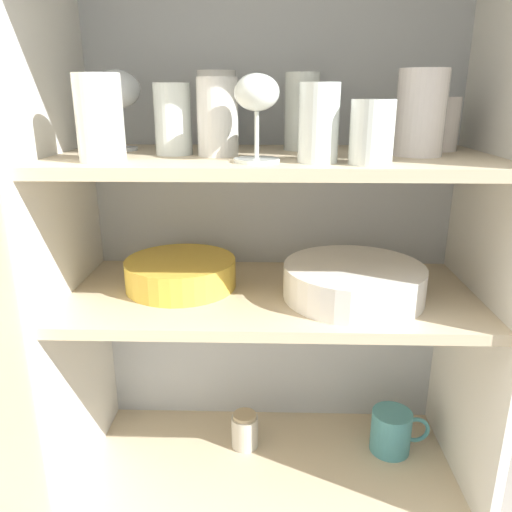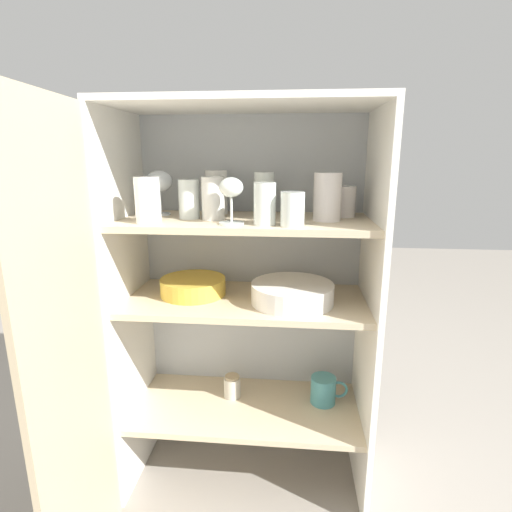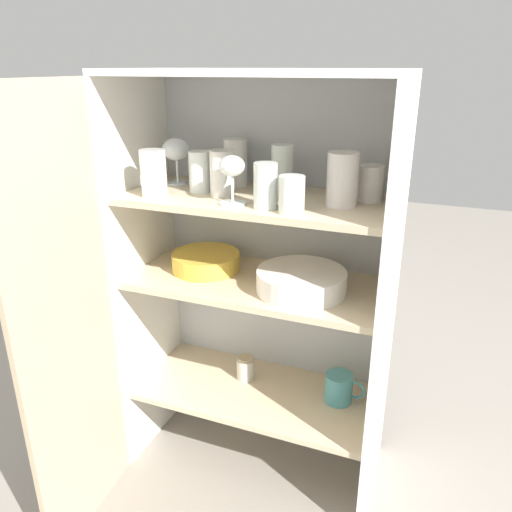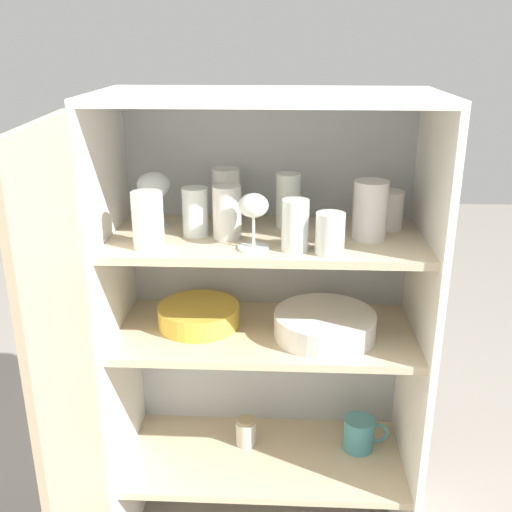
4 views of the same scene
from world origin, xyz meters
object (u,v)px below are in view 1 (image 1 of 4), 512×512
Objects in this scene: plate_stack_white at (353,281)px; mixing_bowl_large at (181,272)px; coffee_mug_primary at (392,431)px; storage_jar at (245,430)px.

plate_stack_white is 1.21× the size of mixing_bowl_large.
coffee_mug_primary is 1.56× the size of storage_jar.
mixing_bowl_large reaches higher than storage_jar.
plate_stack_white is at bearing -19.59° from storage_jar.
coffee_mug_primary reaches higher than storage_jar.
storage_jar is (-0.21, 0.07, -0.39)m from plate_stack_white.
plate_stack_white reaches higher than coffee_mug_primary.
mixing_bowl_large is 0.41m from storage_jar.
storage_jar is (0.12, 0.03, -0.39)m from mixing_bowl_large.
plate_stack_white reaches higher than storage_jar.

